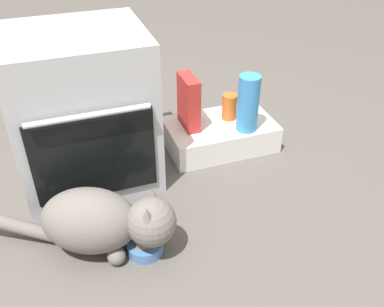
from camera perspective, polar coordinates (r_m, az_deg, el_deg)
The scene contains 8 objects.
ground at distance 1.93m, azimuth -10.89°, elevation -9.23°, with size 8.00×8.00×0.00m, color #56514C.
oven at distance 2.05m, azimuth -14.26°, elevation 5.68°, with size 0.61×0.59×0.73m.
pantry_cabinet at distance 2.36m, azimuth 3.70°, elevation 2.57°, with size 0.57×0.35×0.14m, color white.
food_bowl at distance 1.78m, azimuth -6.25°, elevation -12.10°, with size 0.15×0.15×0.08m.
cat at distance 1.74m, azimuth -11.87°, elevation -8.76°, with size 0.77×0.45×0.28m.
sauce_jar at distance 2.33m, azimuth 4.98°, elevation 6.20°, with size 0.08×0.08×0.14m, color #D16023.
cereal_box at distance 2.22m, azimuth -0.44°, elevation 6.84°, with size 0.07×0.18×0.28m, color #B72D28.
water_bottle at distance 2.20m, azimuth 7.46°, elevation 6.60°, with size 0.11×0.11×0.30m, color #388CD1.
Camera 1 is at (-0.11, -1.41, 1.32)m, focal length 40.18 mm.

